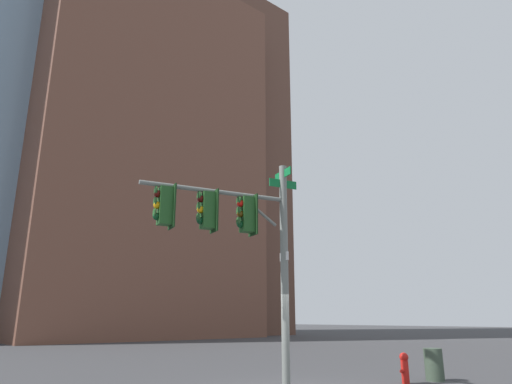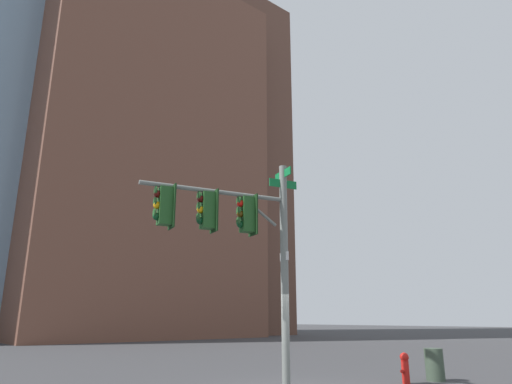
% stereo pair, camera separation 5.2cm
% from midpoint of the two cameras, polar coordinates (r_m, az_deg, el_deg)
% --- Properties ---
extents(signal_pole_assembly, '(4.58, 1.55, 6.28)m').
position_cam_midpoint_polar(signal_pole_assembly, '(12.66, -2.48, -4.81)').
color(signal_pole_assembly, slate).
rests_on(signal_pole_assembly, ground_plane).
extents(fire_hydrant, '(0.34, 0.26, 0.87)m').
position_cam_midpoint_polar(fire_hydrant, '(15.08, 17.98, -20.05)').
color(fire_hydrant, red).
rests_on(fire_hydrant, ground_plane).
extents(litter_bin, '(0.56, 0.56, 0.95)m').
position_cam_midpoint_polar(litter_bin, '(16.01, 21.26, -19.46)').
color(litter_bin, '#384738').
rests_on(litter_bin, ground_plane).
extents(building_brick_nearside, '(23.40, 16.07, 38.13)m').
position_cam_midpoint_polar(building_brick_nearside, '(51.70, -14.65, 4.46)').
color(building_brick_nearside, brown).
rests_on(building_brick_nearside, ground_plane).
extents(building_brick_midblock, '(19.14, 15.89, 43.59)m').
position_cam_midpoint_polar(building_brick_midblock, '(59.32, -7.62, 4.28)').
color(building_brick_midblock, brown).
rests_on(building_brick_midblock, ground_plane).
extents(building_glass_tower, '(33.75, 25.81, 80.43)m').
position_cam_midpoint_polar(building_glass_tower, '(68.54, -24.74, 20.13)').
color(building_glass_tower, '#7A99B2').
rests_on(building_glass_tower, ground_plane).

